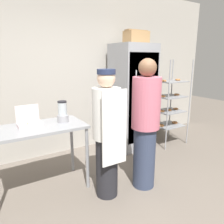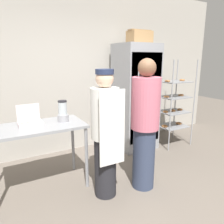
{
  "view_description": "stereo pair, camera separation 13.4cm",
  "coord_description": "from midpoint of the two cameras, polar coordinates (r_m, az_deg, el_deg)",
  "views": [
    {
      "loc": [
        -1.64,
        -1.65,
        1.72
      ],
      "look_at": [
        -0.11,
        0.82,
        1.0
      ],
      "focal_mm": 35.0,
      "sensor_mm": 36.0,
      "label": 1
    },
    {
      "loc": [
        -1.52,
        -1.72,
        1.72
      ],
      "look_at": [
        -0.11,
        0.82,
        1.0
      ],
      "focal_mm": 35.0,
      "sensor_mm": 36.0,
      "label": 2
    }
  ],
  "objects": [
    {
      "name": "ground_plane",
      "position": [
        2.88,
        9.95,
        -22.97
      ],
      "size": [
        14.0,
        14.0,
        0.0
      ],
      "primitive_type": "plane",
      "color": "#6B6056"
    },
    {
      "name": "donut_box",
      "position": [
        2.94,
        -21.99,
        -2.67
      ],
      "size": [
        0.29,
        0.22,
        0.26
      ],
      "color": "silver",
      "rests_on": "prep_counter"
    },
    {
      "name": "baking_rack",
      "position": [
        4.52,
        13.96,
        2.07
      ],
      "size": [
        0.62,
        0.52,
        1.69
      ],
      "color": "#93969B",
      "rests_on": "ground_plane"
    },
    {
      "name": "blender_pitcher",
      "position": [
        2.99,
        -14.04,
        -0.2
      ],
      "size": [
        0.15,
        0.15,
        0.29
      ],
      "color": "#99999E",
      "rests_on": "prep_counter"
    },
    {
      "name": "prep_counter",
      "position": [
        2.94,
        -20.39,
        -5.6
      ],
      "size": [
        1.21,
        0.62,
        0.88
      ],
      "color": "gray",
      "rests_on": "ground_plane"
    },
    {
      "name": "person_baker",
      "position": [
        2.65,
        -2.82,
        -5.63
      ],
      "size": [
        0.34,
        0.36,
        1.6
      ],
      "color": "#232328",
      "rests_on": "ground_plane"
    },
    {
      "name": "cardboard_storage_box",
      "position": [
        4.22,
        5.39,
        18.9
      ],
      "size": [
        0.43,
        0.27,
        0.24
      ],
      "color": "#A87F51",
      "rests_on": "refrigerator"
    },
    {
      "name": "person_customer",
      "position": [
        2.86,
        7.39,
        -3.3
      ],
      "size": [
        0.36,
        0.36,
        1.72
      ],
      "color": "#333D56",
      "rests_on": "ground_plane"
    },
    {
      "name": "refrigerator",
      "position": [
        4.21,
        4.46,
        3.85
      ],
      "size": [
        0.71,
        0.7,
        1.98
      ],
      "color": "gray",
      "rests_on": "ground_plane"
    },
    {
      "name": "back_wall",
      "position": [
        4.18,
        -9.66,
        10.74
      ],
      "size": [
        6.4,
        0.12,
        3.0
      ],
      "primitive_type": "cube",
      "color": "#ADA89E",
      "rests_on": "ground_plane"
    }
  ]
}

